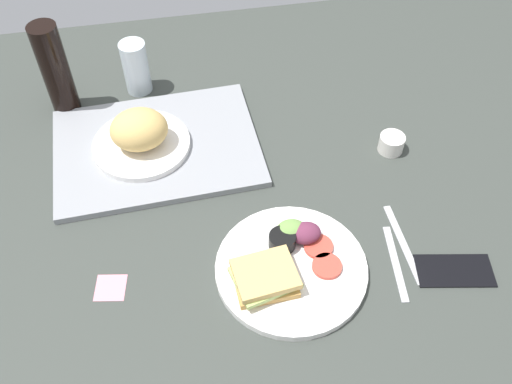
# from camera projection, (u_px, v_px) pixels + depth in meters

# --- Properties ---
(ground_plane) EXTENTS (1.90, 1.50, 0.03)m
(ground_plane) POSITION_uv_depth(u_px,v_px,m) (249.00, 222.00, 1.17)
(ground_plane) COLOR #383D38
(serving_tray) EXTENTS (0.46, 0.35, 0.02)m
(serving_tray) POSITION_uv_depth(u_px,v_px,m) (157.00, 147.00, 1.27)
(serving_tray) COLOR gray
(serving_tray) RESTS_ON ground_plane
(bread_plate_near) EXTENTS (0.21, 0.21, 0.10)m
(bread_plate_near) POSITION_uv_depth(u_px,v_px,m) (140.00, 135.00, 1.23)
(bread_plate_near) COLOR white
(bread_plate_near) RESTS_ON serving_tray
(plate_with_salad) EXTENTS (0.29, 0.29, 0.05)m
(plate_with_salad) POSITION_uv_depth(u_px,v_px,m) (287.00, 265.00, 1.06)
(plate_with_salad) COLOR white
(plate_with_salad) RESTS_ON ground_plane
(drinking_glass) EXTENTS (0.06, 0.06, 0.13)m
(drinking_glass) POSITION_uv_depth(u_px,v_px,m) (136.00, 67.00, 1.37)
(drinking_glass) COLOR silver
(drinking_glass) RESTS_ON ground_plane
(soda_bottle) EXTENTS (0.06, 0.06, 0.23)m
(soda_bottle) POSITION_uv_depth(u_px,v_px,m) (55.00, 70.00, 1.28)
(soda_bottle) COLOR black
(soda_bottle) RESTS_ON ground_plane
(espresso_cup) EXTENTS (0.06, 0.06, 0.04)m
(espresso_cup) POSITION_uv_depth(u_px,v_px,m) (391.00, 143.00, 1.27)
(espresso_cup) COLOR silver
(espresso_cup) RESTS_ON ground_plane
(fork) EXTENTS (0.03, 0.17, 0.01)m
(fork) POSITION_uv_depth(u_px,v_px,m) (396.00, 263.00, 1.08)
(fork) COLOR #B7B7BC
(fork) RESTS_ON ground_plane
(knife) EXTENTS (0.02, 0.19, 0.01)m
(knife) POSITION_uv_depth(u_px,v_px,m) (403.00, 243.00, 1.11)
(knife) COLOR #B7B7BC
(knife) RESTS_ON ground_plane
(cell_phone) EXTENTS (0.15, 0.10, 0.01)m
(cell_phone) POSITION_uv_depth(u_px,v_px,m) (455.00, 270.00, 1.07)
(cell_phone) COLOR black
(cell_phone) RESTS_ON ground_plane
(sticky_note) EXTENTS (0.06, 0.06, 0.00)m
(sticky_note) POSITION_uv_depth(u_px,v_px,m) (111.00, 288.00, 1.05)
(sticky_note) COLOR pink
(sticky_note) RESTS_ON ground_plane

